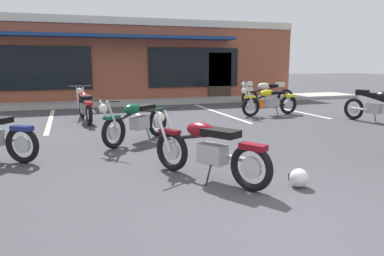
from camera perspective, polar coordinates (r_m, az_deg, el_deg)
ground_plane at (r=7.33m, az=-1.25°, el=-3.11°), size 80.00×80.00×0.00m
sidewalk_kerb at (r=15.28m, az=-10.49°, el=3.91°), size 22.00×1.80×0.14m
brick_storefront_building at (r=18.80m, az=-12.26°, el=10.11°), size 16.17×7.01×3.49m
painted_stall_lines at (r=11.76m, az=-7.97°, el=1.83°), size 10.77×4.80×0.01m
motorcycle_foreground_classic at (r=5.30m, az=2.32°, el=-3.16°), size 1.33×1.88×0.98m
motorcycle_red_sportbike at (r=14.71m, az=11.18°, el=5.45°), size 2.08×0.80×0.98m
motorcycle_black_cruiser at (r=10.92m, az=-16.19°, el=3.33°), size 0.66×2.11×0.98m
motorcycle_silver_naked at (r=12.00m, az=11.88°, el=4.09°), size 2.11×0.66×0.98m
motorcycle_blue_standard at (r=7.91m, az=-8.57°, el=1.16°), size 1.74×1.55×0.98m
motorcycle_orange_scrambler at (r=11.43m, az=27.15°, el=3.23°), size 0.85×2.08×0.98m
helmet_on_pavement at (r=5.26m, az=16.15°, el=-7.41°), size 0.26×0.26×0.26m
traffic_cone at (r=14.23m, az=10.65°, el=4.23°), size 0.34×0.34×0.53m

